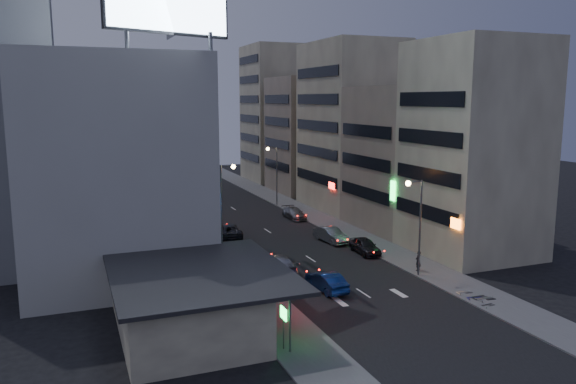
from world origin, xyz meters
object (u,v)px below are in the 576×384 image
scooter_black_a (491,297)px  scooter_silver_a (492,289)px  parked_car_right_near (365,246)px  parked_car_right_far (294,213)px  road_car_blue (326,281)px  scooter_black_b (484,288)px  person (418,261)px  parked_car_right_mid (331,235)px  parked_car_left (228,231)px  scooter_silver_b (470,284)px  scooter_blue (482,290)px  road_car_silver (276,264)px

scooter_black_a → scooter_silver_a: size_ratio=0.79×
parked_car_right_near → parked_car_right_far: size_ratio=0.95×
road_car_blue → scooter_black_b: road_car_blue is taller
parked_car_right_near → scooter_black_a: size_ratio=2.73×
scooter_black_b → parked_car_right_near: bearing=10.5°
parked_car_right_far → scooter_black_b: (2.73, -30.92, 0.00)m
road_car_blue → scooter_silver_a: road_car_blue is taller
parked_car_right_near → person: size_ratio=2.58×
parked_car_right_near → person: bearing=-74.8°
parked_car_right_mid → scooter_black_b: size_ratio=2.55×
parked_car_right_far → scooter_black_a: bearing=-86.6°
parked_car_left → scooter_silver_b: bearing=123.4°
parked_car_left → person: 21.36m
person → scooter_black_a: bearing=66.8°
person → scooter_silver_a: person is taller
parked_car_right_far → road_car_blue: (-7.61, -25.37, 0.06)m
parked_car_right_near → person: (1.37, -6.79, 0.22)m
parked_car_left → scooter_black_a: bearing=120.4°
parked_car_right_far → road_car_blue: road_car_blue is taller
parked_car_left → scooter_silver_a: (13.18, -25.26, 0.01)m
scooter_blue → scooter_black_a: bearing=-171.0°
person → scooter_black_b: (1.02, -6.98, -0.30)m
scooter_blue → scooter_black_b: size_ratio=0.94×
scooter_silver_a → parked_car_right_far: bearing=11.0°
scooter_black_a → person: bearing=-1.0°
scooter_silver_a → scooter_blue: bearing=72.6°
person → scooter_blue: 7.26m
road_car_blue → scooter_silver_b: 10.96m
parked_car_right_far → scooter_silver_b: (2.41, -29.82, -0.02)m
scooter_silver_a → scooter_blue: size_ratio=1.20×
scooter_silver_a → scooter_silver_b: (-0.61, 1.63, -0.09)m
scooter_black_a → scooter_black_b: bearing=-25.6°
road_car_silver → scooter_black_b: bearing=136.3°
road_car_blue → scooter_silver_a: (10.63, -6.08, 0.01)m
road_car_silver → scooter_silver_a: size_ratio=2.71×
parked_car_right_near → scooter_black_a: bearing=-79.7°
road_car_silver → scooter_silver_a: bearing=135.6°
parked_car_right_near → scooter_blue: 14.15m
person → scooter_silver_b: 5.93m
person → scooter_silver_a: (1.31, -7.51, -0.23)m
scooter_blue → parked_car_left: bearing=46.3°
parked_car_right_mid → parked_car_left: bearing=140.1°
parked_car_left → scooter_black_b: bearing=122.9°
road_car_silver → scooter_blue: bearing=134.8°
parked_car_right_near → scooter_black_b: size_ratio=2.42×
parked_car_right_far → scooter_black_b: bearing=-85.3°
parked_car_right_mid → person: size_ratio=2.72×
parked_car_right_near → scooter_silver_b: bearing=-77.0°
parked_car_right_far → road_car_silver: bearing=-116.3°
parked_car_left → scooter_silver_a: bearing=123.0°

